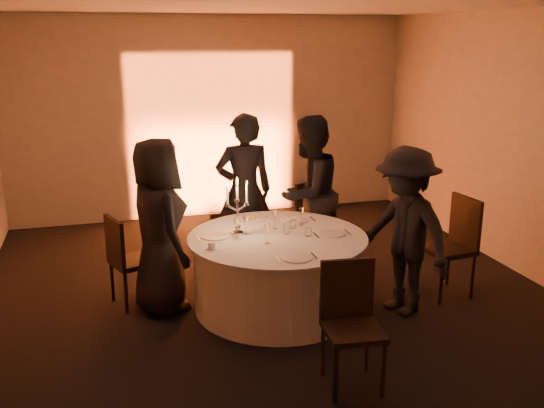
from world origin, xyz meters
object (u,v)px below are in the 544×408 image
object	(u,v)px
chair_back_right	(302,213)
chair_front	(350,316)
guest_back_left	(244,191)
candelabra	(238,214)
banquet_table	(277,272)
chair_left	(126,256)
guest_back_right	(309,194)
coffee_cup	(212,246)
chair_back_left	(243,221)
chair_right	(455,240)
guest_left	(158,226)
guest_right	(405,232)

from	to	relation	value
chair_back_right	chair_front	size ratio (longest dim) A/B	0.97
guest_back_left	candelabra	bearing A→B (deg)	75.13
banquet_table	chair_front	world-z (taller)	chair_front
banquet_table	chair_back_right	distance (m)	1.57
chair_left	guest_back_right	distance (m)	2.22
chair_back_right	candelabra	xyz separation A→B (m)	(-1.09, -1.20, 0.42)
chair_front	candelabra	distance (m)	1.79
guest_back_right	chair_back_right	bearing A→B (deg)	-133.10
chair_front	guest_back_left	world-z (taller)	guest_back_left
guest_back_right	coffee_cup	world-z (taller)	guest_back_right
banquet_table	candelabra	xyz separation A→B (m)	(-0.36, 0.19, 0.59)
chair_back_left	chair_right	size ratio (longest dim) A/B	0.87
chair_front	coffee_cup	bearing A→B (deg)	129.50
chair_back_left	chair_right	distance (m)	2.48
chair_right	guest_back_right	size ratio (longest dim) A/B	0.58
chair_front	chair_back_right	bearing A→B (deg)	84.61
chair_right	guest_left	xyz separation A→B (m)	(-3.05, 0.50, 0.27)
chair_left	chair_back_left	distance (m)	1.67
chair_left	chair_right	distance (m)	3.44
guest_right	coffee_cup	xyz separation A→B (m)	(-1.88, 0.24, -0.05)
chair_back_right	guest_left	size ratio (longest dim) A/B	0.56
guest_back_right	coffee_cup	size ratio (longest dim) A/B	16.64
chair_right	chair_back_right	bearing A→B (deg)	-148.66
banquet_table	candelabra	size ratio (longest dim) A/B	3.06
guest_left	guest_back_right	size ratio (longest dim) A/B	0.96
chair_left	guest_left	bearing A→B (deg)	-136.52
chair_back_left	guest_right	distance (m)	2.18
guest_back_right	candelabra	size ratio (longest dim) A/B	3.11
banquet_table	candelabra	bearing A→B (deg)	152.58
chair_back_left	guest_back_right	xyz separation A→B (m)	(0.71, -0.39, 0.39)
chair_right	guest_left	distance (m)	3.10
chair_right	guest_right	world-z (taller)	guest_right
chair_right	guest_right	xyz separation A→B (m)	(-0.73, -0.25, 0.24)
chair_left	banquet_table	bearing A→B (deg)	-128.18
guest_back_left	chair_front	bearing A→B (deg)	96.45
chair_right	guest_left	world-z (taller)	guest_left
chair_left	coffee_cup	distance (m)	1.05
coffee_cup	candelabra	size ratio (longest dim) A/B	0.19
chair_front	guest_back_left	size ratio (longest dim) A/B	0.54
chair_back_right	candelabra	size ratio (longest dim) A/B	1.67
guest_back_right	coffee_cup	distance (m)	1.78
chair_back_left	guest_back_right	world-z (taller)	guest_back_right
guest_back_right	guest_right	xyz separation A→B (m)	(0.52, -1.39, -0.07)
guest_left	candelabra	xyz separation A→B (m)	(0.78, -0.13, 0.09)
guest_right	chair_back_left	bearing A→B (deg)	-165.12
banquet_table	guest_left	size ratio (longest dim) A/B	1.02
chair_left	chair_front	xyz separation A→B (m)	(1.63, -1.96, 0.03)
chair_front	guest_back_right	world-z (taller)	guest_back_right
chair_left	chair_back_left	size ratio (longest dim) A/B	1.02
banquet_table	coffee_cup	world-z (taller)	coffee_cup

